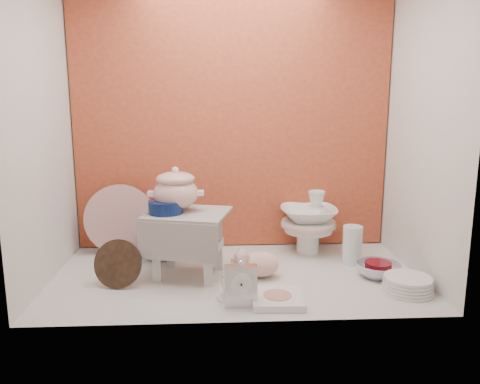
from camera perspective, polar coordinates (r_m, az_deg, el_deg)
The scene contains 17 objects.
ground at distance 2.42m, azimuth -0.45°, elevation -9.88°, with size 1.80×1.80×0.00m, color silver.
niche_shell at distance 2.44m, azimuth -0.68°, elevation 12.60°, with size 1.86×1.03×1.53m.
step_stool at distance 2.39m, azimuth -6.18°, elevation -6.15°, with size 0.38×0.33×0.32m, color silver, non-canonical shape.
soup_tureen at distance 2.35m, azimuth -7.65°, elevation 0.38°, with size 0.26×0.26×0.22m, color white, non-canonical shape.
cobalt_bowl at distance 2.33m, azimuth -8.83°, elevation -1.76°, with size 0.17×0.17×0.06m, color #0A1B4E.
floral_platter at distance 2.77m, azimuth -14.06°, elevation -3.17°, with size 0.40×0.05×0.40m, color silver, non-canonical shape.
blue_white_vase at distance 2.68m, azimuth -9.40°, elevation -4.79°, with size 0.27×0.27×0.28m, color white.
lacquer_tray at distance 2.33m, azimuth -14.32°, elevation -8.28°, with size 0.23×0.09×0.22m, color black, non-canonical shape.
mantel_clock at distance 2.06m, azimuth 0.10°, elevation -10.83°, with size 0.14×0.05×0.20m, color silver.
plush_pig at distance 2.38m, azimuth 2.42°, elevation -8.52°, with size 0.24×0.16×0.14m, color beige.
teacup_saucer at distance 2.17m, azimuth -0.52°, elevation -12.30°, with size 0.17×0.17×0.01m, color white.
gold_rim_teacup at distance 2.15m, azimuth -0.52°, elevation -10.94°, with size 0.13×0.13×0.10m, color white.
lattice_dish at distance 2.13m, azimuth 4.47°, elevation -12.53°, with size 0.22×0.22×0.03m, color white.
dinner_plate_stack at distance 2.35m, azimuth 19.31°, elevation -10.32°, with size 0.23×0.23×0.07m, color white.
crystal_bowl at distance 2.49m, azimuth 16.09°, elevation -8.88°, with size 0.22×0.22×0.07m, color silver.
clear_glass_vase at distance 2.62m, azimuth 13.20°, elevation -6.16°, with size 0.10×0.10×0.21m, color silver.
porcelain_tower at distance 2.73m, azimuth 8.14°, elevation -3.54°, with size 0.31×0.31×0.36m, color white, non-canonical shape.
Camera 1 is at (-0.10, -2.25, 0.88)m, focal length 35.89 mm.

